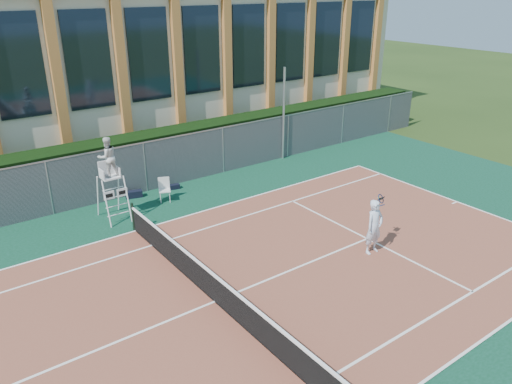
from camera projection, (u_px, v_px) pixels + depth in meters
ground at (215, 302)px, 14.29m from camera, size 120.00×120.00×0.00m
apron at (197, 286)px, 15.03m from camera, size 36.00×20.00×0.01m
tennis_court at (215, 302)px, 14.28m from camera, size 23.77×10.97×0.02m
tennis_net at (214, 287)px, 14.08m from camera, size 0.10×11.30×1.10m
fence at (100, 178)px, 20.39m from camera, size 40.00×0.06×2.20m
hedge at (90, 169)px, 21.29m from camera, size 40.00×1.40×2.20m
building at (30, 72)px, 26.00m from camera, size 45.00×10.60×8.22m
steel_pole at (284, 114)px, 25.09m from camera, size 0.12×0.12×4.68m
umpire_chair at (108, 159)px, 18.48m from camera, size 0.92×1.42×3.31m
plastic_chair at (164, 187)px, 20.73m from camera, size 0.61×0.61×1.01m
sports_bag_near at (134, 194)px, 21.20m from camera, size 0.74×0.45×0.30m
sports_bag_far at (174, 187)px, 22.08m from camera, size 0.55×0.32×0.21m
tennis_player at (374, 227)px, 16.55m from camera, size 1.04×0.70×1.90m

